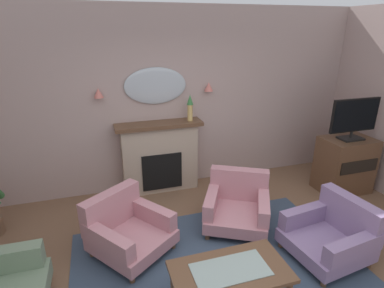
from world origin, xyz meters
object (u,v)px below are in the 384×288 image
Objects in this scene: wall_mirror at (156,86)px; armchair_by_coffee_table at (332,233)px; coffee_table at (230,274)px; armchair_in_corner at (237,204)px; wall_sconce_right at (209,87)px; tv_flatscreen at (354,118)px; tv_cabinet at (344,165)px; mantel_vase_left at (190,106)px; armchair_near_fireplace at (126,228)px; wall_sconce_left at (98,93)px; fireplace at (160,158)px.

wall_mirror is 3.13m from armchair_by_coffee_table.
coffee_table is 1.00× the size of armchair_in_corner.
wall_sconce_right reaches higher than tv_flatscreen.
coffee_table is at bearing -149.79° from tv_cabinet.
wall_sconce_right is at bearing 18.92° from mantel_vase_left.
armchair_by_coffee_table is at bearing -55.79° from wall_mirror.
coffee_table is 0.97× the size of armchair_near_fireplace.
wall_sconce_right is at bearing 153.30° from tv_flatscreen.
wall_sconce_right reaches higher than tv_cabinet.
wall_sconce_left is at bearing 111.00° from coffee_table.
wall_sconce_right is 0.15× the size of armchair_by_coffee_table.
wall_sconce_right is 0.13× the size of coffee_table.
tv_cabinet is 1.07× the size of tv_flatscreen.
armchair_near_fireplace is (-1.55, -1.46, -1.35)m from wall_sconce_right.
tv_flatscreen reaches higher than armchair_in_corner.
armchair_in_corner is at bearing -60.46° from wall_mirror.
tv_cabinet is at bearing -20.00° from wall_mirror.
armchair_by_coffee_table is at bearing -19.55° from armchair_near_fireplace.
wall_sconce_left reaches higher than tv_cabinet.
wall_mirror is 3.09m from tv_flatscreen.
fireplace is 3.01m from tv_cabinet.
tv_flatscreen is (2.07, 0.34, 0.94)m from armchair_in_corner.
tv_cabinet reaches higher than armchair_in_corner.
armchair_near_fireplace is at bearing -84.30° from wall_sconce_left.
mantel_vase_left reaches higher than coffee_table.
wall_sconce_right is 2.52m from armchair_near_fireplace.
coffee_table is 1.47m from armchair_by_coffee_table.
wall_sconce_left is at bearing 174.92° from mantel_vase_left.
wall_sconce_right is (0.35, 0.12, 0.27)m from mantel_vase_left.
tv_cabinet is at bearing 7.39° from armchair_near_fireplace.
coffee_table is (0.14, -2.49, -0.19)m from fireplace.
wall_sconce_left is 0.16× the size of tv_cabinet.
armchair_by_coffee_table is 0.83× the size of armchair_in_corner.
mantel_vase_left reaches higher than tv_cabinet.
armchair_by_coffee_table is at bearing -135.44° from tv_cabinet.
tv_cabinet is (2.07, 0.36, 0.15)m from armchair_in_corner.
fireplace is 1.38m from wall_sconce_right.
mantel_vase_left is 2.10m from armchair_near_fireplace.
wall_sconce_right is (1.70, 0.00, 0.00)m from wall_sconce_left.
wall_sconce_right is at bearing 0.00° from wall_sconce_left.
armchair_in_corner is 1.50m from armchair_near_fireplace.
tv_cabinet reaches higher than coffee_table.
wall_mirror is 3.30m from tv_cabinet.
armchair_by_coffee_table is 2.03m from tv_flatscreen.
wall_sconce_left is at bearing 164.73° from tv_flatscreen.
coffee_table is 1.21× the size of armchair_by_coffee_table.
mantel_vase_left is at bearing 47.99° from armchair_near_fireplace.
wall_sconce_left is at bearing 180.00° from wall_sconce_right.
wall_mirror reaches higher than wall_sconce_left.
armchair_by_coffee_table is (1.08, -2.15, -1.09)m from mantel_vase_left.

